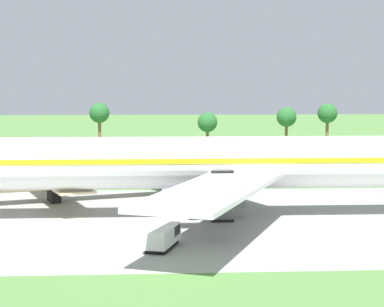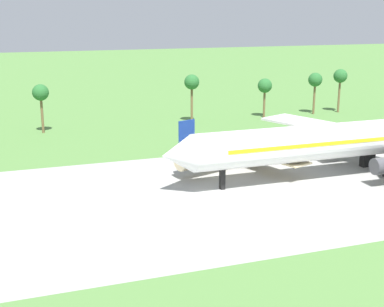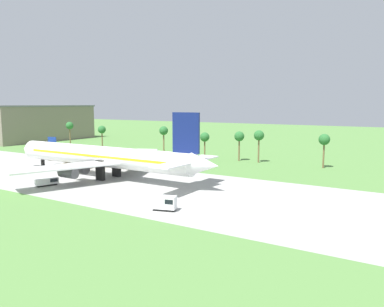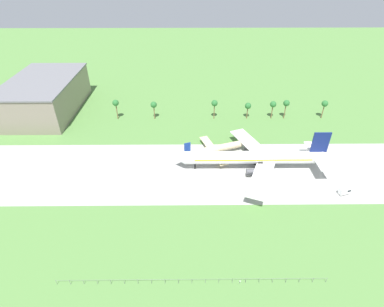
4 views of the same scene
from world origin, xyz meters
TOP-DOWN VIEW (x-y plane):
  - ground_plane at (0.00, 0.00)m, footprint 600.00×600.00m
  - taxiway_strip at (0.00, 0.00)m, footprint 320.00×44.00m
  - jet_airliner at (29.01, 1.68)m, footprint 72.27×54.42m
  - regional_aircraft at (10.66, 12.54)m, footprint 28.47×25.96m
  - palm_tree_row at (23.33, 50.53)m, footprint 123.55×3.60m

SIDE VIEW (x-z plane):
  - ground_plane at x=0.00m, z-range 0.00..0.00m
  - taxiway_strip at x=0.00m, z-range 0.00..0.02m
  - regional_aircraft at x=10.66m, z-range -1.64..8.00m
  - jet_airliner at x=29.01m, z-range -3.33..15.26m
  - palm_tree_row at x=23.33m, z-range 3.02..15.02m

